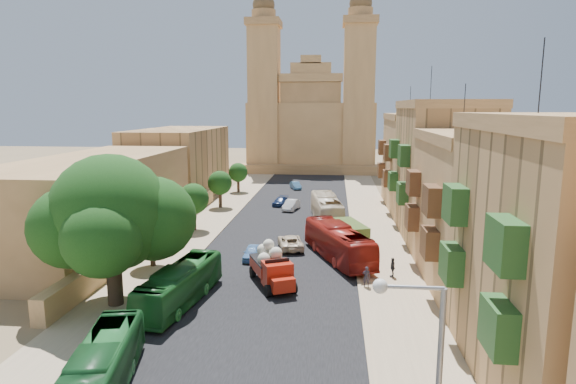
% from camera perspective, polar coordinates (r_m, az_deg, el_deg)
% --- Properties ---
extents(ground, '(260.00, 260.00, 0.00)m').
position_cam_1_polar(ground, '(28.96, -5.26, -16.90)').
color(ground, brown).
extents(road_surface, '(14.00, 140.00, 0.01)m').
position_cam_1_polar(road_surface, '(57.09, 0.39, -3.26)').
color(road_surface, black).
rests_on(road_surface, ground).
extents(sidewalk_east, '(5.00, 140.00, 0.01)m').
position_cam_1_polar(sidewalk_east, '(57.04, 9.96, -3.42)').
color(sidewalk_east, tan).
rests_on(sidewalk_east, ground).
extents(sidewalk_west, '(5.00, 140.00, 0.01)m').
position_cam_1_polar(sidewalk_west, '(58.70, -8.89, -3.01)').
color(sidewalk_west, tan).
rests_on(sidewalk_west, ground).
extents(kerb_east, '(0.25, 140.00, 0.12)m').
position_cam_1_polar(kerb_east, '(56.89, 7.44, -3.34)').
color(kerb_east, tan).
rests_on(kerb_east, ground).
extents(kerb_west, '(0.25, 140.00, 0.12)m').
position_cam_1_polar(kerb_west, '(58.12, -6.51, -3.03)').
color(kerb_west, tan).
rests_on(kerb_west, ground).
extents(townhouse_a, '(9.00, 14.00, 16.40)m').
position_cam_1_polar(townhouse_a, '(25.74, 30.65, -6.45)').
color(townhouse_a, tan).
rests_on(townhouse_a, ground).
extents(townhouse_b, '(9.00, 14.00, 14.90)m').
position_cam_1_polar(townhouse_b, '(38.66, 21.88, -1.81)').
color(townhouse_b, '#AF824F').
rests_on(townhouse_b, ground).
extents(townhouse_c, '(9.00, 14.00, 17.40)m').
position_cam_1_polar(townhouse_c, '(51.88, 17.73, 2.68)').
color(townhouse_c, tan).
rests_on(townhouse_c, ground).
extents(townhouse_d, '(9.00, 14.00, 15.90)m').
position_cam_1_polar(townhouse_d, '(65.63, 15.17, 3.58)').
color(townhouse_d, '#AF824F').
rests_on(townhouse_d, ground).
extents(west_wall, '(1.00, 40.00, 1.80)m').
position_cam_1_polar(west_wall, '(50.12, -15.11, -4.43)').
color(west_wall, '#AF824F').
rests_on(west_wall, ground).
extents(west_building_low, '(10.00, 28.00, 8.40)m').
position_cam_1_polar(west_building_low, '(49.89, -22.01, -1.01)').
color(west_building_low, '#9C7144').
rests_on(west_building_low, ground).
extents(west_building_mid, '(10.00, 22.00, 10.00)m').
position_cam_1_polar(west_building_mid, '(73.52, -12.72, 3.42)').
color(west_building_mid, tan).
rests_on(west_building_mid, ground).
extents(church, '(28.00, 22.50, 36.30)m').
position_cam_1_polar(church, '(104.14, 2.86, 8.00)').
color(church, '#AF824F').
rests_on(church, ground).
extents(ficus_tree, '(10.17, 9.36, 10.17)m').
position_cam_1_polar(ficus_tree, '(33.47, -20.15, -2.82)').
color(ficus_tree, '#36261B').
rests_on(ficus_tree, ground).
extents(street_tree_a, '(3.27, 3.27, 5.03)m').
position_cam_1_polar(street_tree_a, '(41.41, -15.90, -3.96)').
color(street_tree_a, '#36261B').
rests_on(street_tree_a, ground).
extents(street_tree_b, '(3.32, 3.32, 5.11)m').
position_cam_1_polar(street_tree_b, '(52.48, -11.15, -0.82)').
color(street_tree_b, '#36261B').
rests_on(street_tree_b, ground).
extents(street_tree_c, '(3.19, 3.19, 4.90)m').
position_cam_1_polar(street_tree_c, '(63.92, -8.07, 1.06)').
color(street_tree_c, '#36261B').
rests_on(street_tree_c, ground).
extents(street_tree_d, '(2.98, 2.98, 4.59)m').
position_cam_1_polar(street_tree_d, '(75.54, -5.93, 2.31)').
color(street_tree_d, '#36261B').
rests_on(street_tree_d, ground).
extents(streetlamp, '(2.11, 0.44, 8.22)m').
position_cam_1_polar(streetlamp, '(15.72, 15.64, -20.45)').
color(streetlamp, gray).
rests_on(streetlamp, ground).
extents(red_truck, '(4.17, 5.92, 3.29)m').
position_cam_1_polar(red_truck, '(36.15, -1.90, -8.79)').
color(red_truck, '#B01E0D').
rests_on(red_truck, ground).
extents(olive_pickup, '(3.82, 5.64, 2.14)m').
position_cam_1_polar(olive_pickup, '(46.94, 7.23, -4.95)').
color(olive_pickup, '#405B22').
rests_on(olive_pickup, ground).
extents(bus_green_south, '(3.85, 9.35, 2.54)m').
position_cam_1_polar(bus_green_south, '(24.83, -21.33, -19.14)').
color(bus_green_south, '#1B5A29').
rests_on(bus_green_south, ground).
extents(bus_green_north, '(3.53, 9.83, 2.68)m').
position_cam_1_polar(bus_green_north, '(33.63, -12.66, -10.69)').
color(bus_green_north, '#1D6425').
rests_on(bus_green_north, ground).
extents(bus_red_east, '(6.42, 10.95, 3.01)m').
position_cam_1_polar(bus_red_east, '(42.21, 5.98, -5.99)').
color(bus_red_east, maroon).
rests_on(bus_red_east, ground).
extents(bus_cream_east, '(4.14, 11.39, 3.10)m').
position_cam_1_polar(bus_cream_east, '(55.69, 4.59, -2.00)').
color(bus_cream_east, beige).
rests_on(bus_cream_east, ground).
extents(car_blue_a, '(1.46, 3.48, 1.18)m').
position_cam_1_polar(car_blue_a, '(42.43, -4.28, -7.16)').
color(car_blue_a, '#5183BD').
rests_on(car_blue_a, ground).
extents(car_white_a, '(2.18, 4.20, 1.32)m').
position_cam_1_polar(car_white_a, '(62.19, 0.38, -1.54)').
color(car_white_a, silver).
rests_on(car_white_a, ground).
extents(car_cream, '(3.02, 4.97, 1.29)m').
position_cam_1_polar(car_cream, '(45.34, 0.28, -5.93)').
color(car_cream, beige).
rests_on(car_cream, ground).
extents(car_dkblue, '(2.15, 3.90, 1.07)m').
position_cam_1_polar(car_dkblue, '(65.16, -0.91, -1.12)').
color(car_dkblue, '#0D1C42').
rests_on(car_dkblue, ground).
extents(car_white_b, '(2.56, 3.94, 1.25)m').
position_cam_1_polar(car_white_b, '(70.01, 3.65, -0.29)').
color(car_white_b, silver).
rests_on(car_white_b, ground).
extents(car_blue_b, '(2.28, 3.74, 1.16)m').
position_cam_1_polar(car_blue_b, '(78.20, 0.91, 0.78)').
color(car_blue_b, teal).
rests_on(car_blue_b, ground).
extents(pedestrian_a, '(0.59, 0.41, 1.56)m').
position_cam_1_polar(pedestrian_a, '(36.44, 9.28, -9.87)').
color(pedestrian_a, '#2A262F').
rests_on(pedestrian_a, ground).
extents(pedestrian_c, '(0.42, 0.94, 1.57)m').
position_cam_1_polar(pedestrian_c, '(38.79, 12.29, -8.73)').
color(pedestrian_c, '#323234').
rests_on(pedestrian_c, ground).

